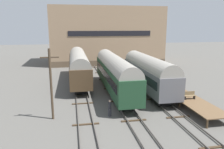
{
  "coord_description": "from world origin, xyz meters",
  "views": [
    {
      "loc": [
        -5.9,
        -22.79,
        9.33
      ],
      "look_at": [
        0.0,
        9.13,
        2.2
      ],
      "focal_mm": 35.0,
      "sensor_mm": 36.0,
      "label": 1
    }
  ],
  "objects_px": {
    "train_car_grey": "(148,72)",
    "train_car_brown": "(79,65)",
    "utility_pole": "(51,83)",
    "train_car_green": "(115,72)",
    "bench": "(189,95)",
    "person_worker": "(110,106)"
  },
  "relations": [
    {
      "from": "train_car_grey",
      "to": "train_car_green",
      "type": "relative_size",
      "value": 0.84
    },
    {
      "from": "person_worker",
      "to": "utility_pole",
      "type": "bearing_deg",
      "value": 175.59
    },
    {
      "from": "train_car_brown",
      "to": "utility_pole",
      "type": "height_order",
      "value": "utility_pole"
    },
    {
      "from": "train_car_grey",
      "to": "bench",
      "type": "height_order",
      "value": "train_car_grey"
    },
    {
      "from": "train_car_brown",
      "to": "train_car_green",
      "type": "distance_m",
      "value": 8.41
    },
    {
      "from": "train_car_green",
      "to": "person_worker",
      "type": "height_order",
      "value": "train_car_green"
    },
    {
      "from": "train_car_grey",
      "to": "utility_pole",
      "type": "relative_size",
      "value": 2.16
    },
    {
      "from": "bench",
      "to": "person_worker",
      "type": "distance_m",
      "value": 9.83
    },
    {
      "from": "person_worker",
      "to": "utility_pole",
      "type": "relative_size",
      "value": 0.25
    },
    {
      "from": "train_car_green",
      "to": "bench",
      "type": "distance_m",
      "value": 10.59
    },
    {
      "from": "train_car_green",
      "to": "utility_pole",
      "type": "distance_m",
      "value": 11.34
    },
    {
      "from": "train_car_grey",
      "to": "train_car_brown",
      "type": "relative_size",
      "value": 0.87
    },
    {
      "from": "train_car_grey",
      "to": "train_car_brown",
      "type": "xyz_separation_m",
      "value": [
        -9.66,
        7.33,
        0.05
      ]
    },
    {
      "from": "train_car_grey",
      "to": "person_worker",
      "type": "height_order",
      "value": "train_car_grey"
    },
    {
      "from": "person_worker",
      "to": "train_car_brown",
      "type": "bearing_deg",
      "value": 99.83
    },
    {
      "from": "bench",
      "to": "person_worker",
      "type": "height_order",
      "value": "bench"
    },
    {
      "from": "train_car_green",
      "to": "bench",
      "type": "xyz_separation_m",
      "value": [
        7.57,
        -7.23,
        -1.62
      ]
    },
    {
      "from": "utility_pole",
      "to": "train_car_green",
      "type": "bearing_deg",
      "value": 44.57
    },
    {
      "from": "train_car_green",
      "to": "utility_pole",
      "type": "xyz_separation_m",
      "value": [
        -8.06,
        -7.94,
        0.73
      ]
    },
    {
      "from": "train_car_brown",
      "to": "bench",
      "type": "xyz_separation_m",
      "value": [
        12.4,
        -14.11,
        -1.57
      ]
    },
    {
      "from": "utility_pole",
      "to": "person_worker",
      "type": "bearing_deg",
      "value": -4.41
    },
    {
      "from": "train_car_green",
      "to": "utility_pole",
      "type": "bearing_deg",
      "value": -135.43
    }
  ]
}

